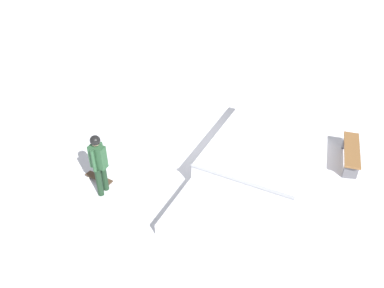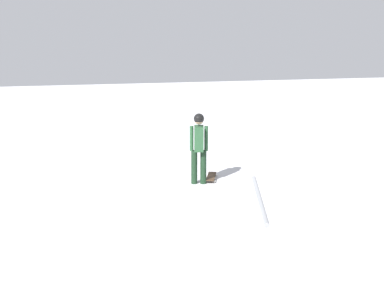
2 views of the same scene
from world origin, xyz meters
name	(u,v)px [view 1 (image 1 of 2)]	position (x,y,z in m)	size (l,w,h in m)	color
ground_plane	(220,147)	(0.00, 0.00, 0.00)	(60.00, 60.00, 0.00)	silver
skate_ramp	(258,162)	(0.94, 1.09, 0.32)	(5.94, 4.14, 0.74)	silver
skater	(99,161)	(2.32, -2.71, 1.01)	(0.43, 0.43, 1.73)	black
skateboard	(99,178)	(1.92, -2.97, 0.08)	(0.49, 0.82, 0.09)	#3F2D1E
park_bench	(351,152)	(0.18, 3.57, 0.36)	(1.64, 0.60, 0.48)	brown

